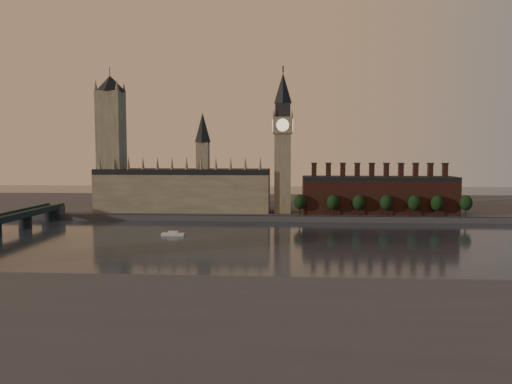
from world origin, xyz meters
TOP-DOWN VIEW (x-y plane):
  - ground at (0.00, 0.00)m, footprint 900.00×900.00m
  - north_bank at (0.00, 178.04)m, footprint 900.00×182.00m
  - palace_of_westminster at (-64.41, 114.91)m, footprint 130.00×30.30m
  - victoria_tower at (-120.00, 115.00)m, footprint 24.00×24.00m
  - big_ben at (10.00, 110.00)m, footprint 15.00×15.00m
  - chimney_block at (80.00, 110.00)m, footprint 110.00×25.00m
  - embankment_tree_0 at (22.29, 95.23)m, footprint 8.60×8.60m
  - embankment_tree_1 at (45.57, 94.23)m, footprint 8.60×8.60m
  - embankment_tree_2 at (63.59, 94.62)m, footprint 8.60×8.60m
  - embankment_tree_3 at (82.52, 94.29)m, footprint 8.60×8.60m
  - embankment_tree_4 at (101.72, 93.85)m, footprint 8.60×8.60m
  - embankment_tree_5 at (117.20, 93.60)m, footprint 8.60×8.60m
  - embankment_tree_6 at (137.40, 95.33)m, footprint 8.60×8.60m
  - river_boat at (-53.00, 27.28)m, footprint 13.58×4.37m

SIDE VIEW (x-z plane):
  - ground at x=0.00m, z-range 0.00..0.00m
  - river_boat at x=-53.00m, z-range -0.31..2.37m
  - north_bank at x=0.00m, z-range 0.00..4.00m
  - embankment_tree_0 at x=22.29m, z-range 6.03..20.91m
  - embankment_tree_1 at x=45.57m, z-range 6.03..20.91m
  - embankment_tree_2 at x=63.59m, z-range 6.03..20.91m
  - embankment_tree_3 at x=82.52m, z-range 6.03..20.91m
  - embankment_tree_4 at x=101.72m, z-range 6.03..20.91m
  - embankment_tree_5 at x=117.20m, z-range 6.03..20.91m
  - embankment_tree_6 at x=137.40m, z-range 6.03..20.91m
  - chimney_block at x=80.00m, z-range -0.68..36.32m
  - palace_of_westminster at x=-64.41m, z-range -15.37..58.63m
  - big_ben at x=10.00m, z-range 3.33..110.33m
  - victoria_tower at x=-120.00m, z-range 5.09..113.09m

